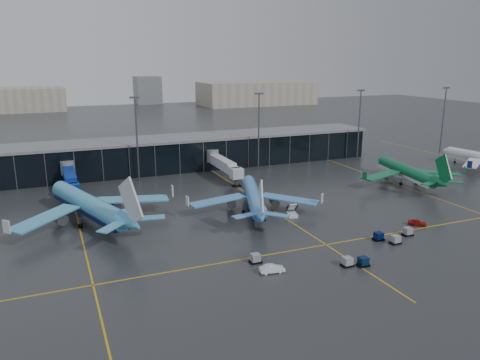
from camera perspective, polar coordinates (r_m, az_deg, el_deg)
name	(u,v)px	position (r m, az deg, el deg)	size (l,w,h in m)	color
ground	(250,227)	(104.04, 1.27, -5.78)	(600.00, 600.00, 0.00)	#282B2D
terminal_pier	(176,153)	(159.23, -7.78, 3.31)	(142.00, 17.00, 10.70)	black
jet_bridges	(70,178)	(135.94, -20.02, 0.23)	(94.00, 27.50, 7.20)	#595B60
flood_masts	(201,132)	(147.81, -4.80, 5.83)	(203.00, 0.50, 25.50)	#595B60
distant_hangars	(168,95)	(371.21, -8.71, 10.20)	(260.00, 71.00, 22.00)	#B2AD99
taxi_lines	(270,208)	(117.12, 3.66, -3.44)	(220.00, 120.00, 0.02)	gold
airliner_arkefly	(87,193)	(110.36, -18.12, -1.56)	(39.34, 44.81, 13.77)	#40A3D5
airliner_klm_near	(253,188)	(113.39, 1.65, -0.97)	(33.11, 37.71, 11.59)	#428CD9
airliner_aer_lingus	(407,164)	(147.31, 19.70, 1.83)	(33.26, 37.88, 11.64)	#0C663B
baggage_carts	(360,248)	(94.22, 14.44, -8.01)	(37.53, 10.48, 1.70)	black
mobile_airstair	(292,213)	(111.46, 6.35, -4.04)	(2.96, 3.66, 3.45)	white
service_van_red	(417,222)	(112.20, 20.79, -4.86)	(1.60, 3.97, 1.35)	#A3140C
service_van_white	(272,269)	(83.09, 3.94, -10.73)	(1.55, 4.45, 1.47)	white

